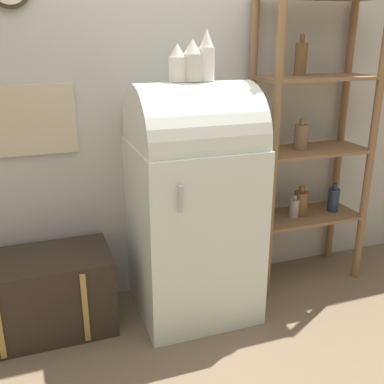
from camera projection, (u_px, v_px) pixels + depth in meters
name	position (u px, v px, depth m)	size (l,w,h in m)	color
ground_plane	(205.00, 325.00, 2.68)	(12.00, 12.00, 0.00)	#7A664C
wall_back	(173.00, 85.00, 2.75)	(7.00, 0.09, 2.70)	#B7B7AD
refrigerator	(193.00, 199.00, 2.64)	(0.69, 0.68, 1.40)	silver
suitcase_trunk	(42.00, 294.00, 2.58)	(0.80, 0.45, 0.46)	#33281E
shelf_unit	(311.00, 135.00, 2.93)	(0.77, 0.37, 1.87)	olive
vase_left	(177.00, 64.00, 2.38)	(0.09, 0.09, 0.20)	silver
vase_center	(192.00, 62.00, 2.40)	(0.11, 0.11, 0.22)	beige
vase_right	(206.00, 57.00, 2.41)	(0.09, 0.09, 0.27)	white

